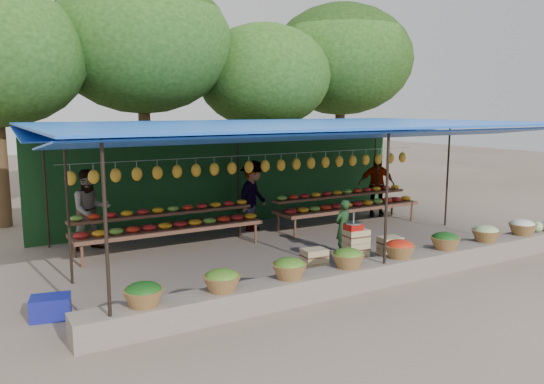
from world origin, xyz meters
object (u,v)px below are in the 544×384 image
vendor_seated (343,227)px  weighing_scale (353,226)px  blue_crate_back (51,307)px  blue_crate_front (148,315)px  crate_counter (355,252)px

vendor_seated → weighing_scale: bearing=53.3°
vendor_seated → blue_crate_back: 6.02m
vendor_seated → blue_crate_back: vendor_seated is taller
blue_crate_front → blue_crate_back: blue_crate_back is taller
vendor_seated → blue_crate_back: bearing=-4.7°
crate_counter → vendor_seated: vendor_seated is taller
vendor_seated → blue_crate_front: bearing=8.0°
weighing_scale → vendor_seated: (0.43, 0.89, -0.25)m
crate_counter → blue_crate_back: bearing=177.2°
vendor_seated → blue_crate_front: size_ratio=2.33×
weighing_scale → vendor_seated: 1.02m
crate_counter → weighing_scale: size_ratio=6.79×
blue_crate_front → blue_crate_back: (-1.18, 0.99, 0.02)m
blue_crate_back → vendor_seated: bearing=18.5°
weighing_scale → blue_crate_back: bearing=177.2°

